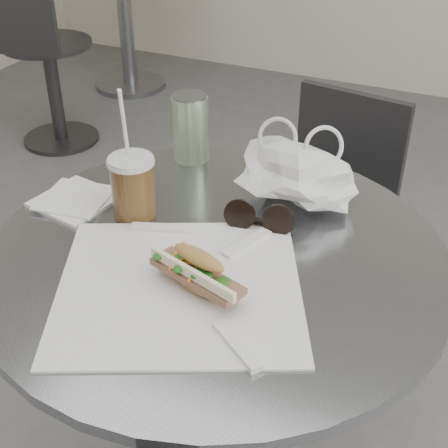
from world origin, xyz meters
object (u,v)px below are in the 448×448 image
at_px(bg_table, 124,5).
at_px(chair_far, 318,248).
at_px(banh_mi, 198,272).
at_px(cafe_table, 217,368).
at_px(bg_chair, 47,76).
at_px(drink_can, 190,128).
at_px(sunglasses, 259,219).
at_px(iced_coffee, 133,185).

height_order(bg_table, chair_far, bg_table).
relative_size(chair_far, banh_mi, 3.61).
height_order(cafe_table, bg_chair, bg_chair).
xyz_separation_m(bg_chair, banh_mi, (1.54, -1.51, 0.43)).
distance_m(cafe_table, drink_can, 0.48).
bearing_deg(bg_table, bg_chair, -84.09).
distance_m(bg_chair, sunglasses, 2.08).
relative_size(sunglasses, drink_can, 0.89).
xyz_separation_m(cafe_table, iced_coffee, (-0.18, 0.04, 0.33)).
height_order(bg_table, drink_can, drink_can).
bearing_deg(iced_coffee, drink_can, 91.75).
relative_size(bg_table, iced_coffee, 3.11).
bearing_deg(chair_far, bg_table, -34.84).
height_order(bg_chair, drink_can, drink_can).
height_order(bg_chair, banh_mi, banh_mi).
bearing_deg(chair_far, sunglasses, 102.90).
bearing_deg(iced_coffee, bg_chair, 134.51).
xyz_separation_m(cafe_table, drink_can, (-0.19, 0.27, 0.34)).
height_order(bg_chair, sunglasses, sunglasses).
height_order(bg_table, bg_chair, bg_chair).
distance_m(cafe_table, bg_chair, 2.07).
height_order(cafe_table, drink_can, drink_can).
height_order(chair_far, drink_can, drink_can).
bearing_deg(chair_far, drink_can, 71.71).
distance_m(banh_mi, sunglasses, 0.19).
bearing_deg(bg_table, iced_coffee, -56.66).
distance_m(chair_far, iced_coffee, 0.78).
relative_size(cafe_table, bg_chair, 1.00).
bearing_deg(cafe_table, iced_coffee, 167.59).
bearing_deg(bg_chair, bg_table, 84.03).
relative_size(cafe_table, drink_can, 5.51).
bearing_deg(cafe_table, bg_chair, 137.27).
height_order(bg_table, sunglasses, sunglasses).
xyz_separation_m(chair_far, banh_mi, (0.01, -0.74, 0.44)).
bearing_deg(bg_table, sunglasses, -52.20).
xyz_separation_m(chair_far, drink_can, (-0.19, -0.37, 0.48)).
xyz_separation_m(bg_chair, sunglasses, (1.56, -1.32, 0.42)).
xyz_separation_m(bg_table, chair_far, (1.61, -1.56, -0.13)).
bearing_deg(sunglasses, bg_table, 118.26).
xyz_separation_m(bg_table, drink_can, (1.41, -1.93, 0.34)).
relative_size(banh_mi, drink_can, 1.48).
bearing_deg(banh_mi, bg_chair, 153.02).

